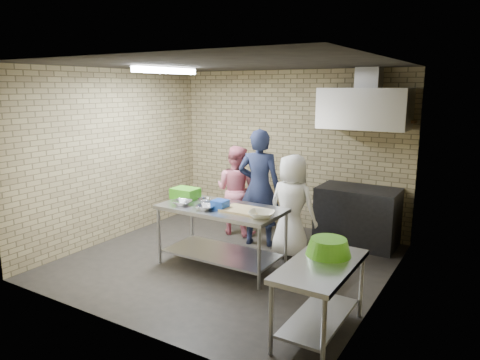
% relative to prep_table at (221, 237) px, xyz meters
% --- Properties ---
extents(floor, '(4.20, 4.20, 0.00)m').
position_rel_prep_table_xyz_m(floor, '(-0.02, 0.16, -0.42)').
color(floor, black).
rests_on(floor, ground).
extents(ceiling, '(4.20, 4.20, 0.00)m').
position_rel_prep_table_xyz_m(ceiling, '(-0.02, 0.16, 2.28)').
color(ceiling, black).
rests_on(ceiling, ground).
extents(back_wall, '(4.20, 0.06, 2.70)m').
position_rel_prep_table_xyz_m(back_wall, '(-0.02, 2.16, 0.93)').
color(back_wall, tan).
rests_on(back_wall, ground).
extents(front_wall, '(4.20, 0.06, 2.70)m').
position_rel_prep_table_xyz_m(front_wall, '(-0.02, -1.84, 0.93)').
color(front_wall, tan).
rests_on(front_wall, ground).
extents(left_wall, '(0.06, 4.00, 2.70)m').
position_rel_prep_table_xyz_m(left_wall, '(-2.12, 0.16, 0.93)').
color(left_wall, tan).
rests_on(left_wall, ground).
extents(right_wall, '(0.06, 4.00, 2.70)m').
position_rel_prep_table_xyz_m(right_wall, '(2.08, 0.16, 0.93)').
color(right_wall, tan).
rests_on(right_wall, ground).
extents(prep_table, '(1.68, 0.84, 0.84)m').
position_rel_prep_table_xyz_m(prep_table, '(0.00, 0.00, 0.00)').
color(prep_table, '#B5B7BC').
rests_on(prep_table, floor).
extents(side_counter, '(0.60, 1.20, 0.75)m').
position_rel_prep_table_xyz_m(side_counter, '(1.78, -0.94, -0.04)').
color(side_counter, silver).
rests_on(side_counter, floor).
extents(stove, '(1.20, 0.70, 0.90)m').
position_rel_prep_table_xyz_m(stove, '(1.33, 1.81, 0.03)').
color(stove, black).
rests_on(stove, floor).
extents(range_hood, '(1.30, 0.60, 0.60)m').
position_rel_prep_table_xyz_m(range_hood, '(1.33, 1.86, 1.68)').
color(range_hood, silver).
rests_on(range_hood, back_wall).
extents(hood_duct, '(0.35, 0.30, 0.30)m').
position_rel_prep_table_xyz_m(hood_duct, '(1.33, 2.01, 2.13)').
color(hood_duct, '#A5A8AD').
rests_on(hood_duct, back_wall).
extents(wall_shelf, '(0.80, 0.20, 0.04)m').
position_rel_prep_table_xyz_m(wall_shelf, '(1.63, 2.05, 1.50)').
color(wall_shelf, '#3F2B19').
rests_on(wall_shelf, back_wall).
extents(fluorescent_fixture, '(0.10, 1.25, 0.08)m').
position_rel_prep_table_xyz_m(fluorescent_fixture, '(-1.02, 0.16, 2.22)').
color(fluorescent_fixture, white).
rests_on(fluorescent_fixture, ceiling).
extents(green_crate, '(0.37, 0.28, 0.15)m').
position_rel_prep_table_xyz_m(green_crate, '(-0.70, 0.12, 0.49)').
color(green_crate, '#3D9B1C').
rests_on(green_crate, prep_table).
extents(blue_tub, '(0.19, 0.19, 0.12)m').
position_rel_prep_table_xyz_m(blue_tub, '(0.05, -0.10, 0.48)').
color(blue_tub, blue).
rests_on(blue_tub, prep_table).
extents(cutting_board, '(0.51, 0.39, 0.03)m').
position_rel_prep_table_xyz_m(cutting_board, '(0.35, -0.02, 0.43)').
color(cutting_board, tan).
rests_on(cutting_board, prep_table).
extents(mixing_bowl_a, '(0.32, 0.32, 0.06)m').
position_rel_prep_table_xyz_m(mixing_bowl_a, '(-0.50, -0.20, 0.45)').
color(mixing_bowl_a, silver).
rests_on(mixing_bowl_a, prep_table).
extents(mixing_bowl_b, '(0.25, 0.25, 0.06)m').
position_rel_prep_table_xyz_m(mixing_bowl_b, '(-0.30, 0.05, 0.45)').
color(mixing_bowl_b, '#ACAEB3').
rests_on(mixing_bowl_b, prep_table).
extents(mixing_bowl_c, '(0.30, 0.30, 0.06)m').
position_rel_prep_table_xyz_m(mixing_bowl_c, '(-0.10, -0.22, 0.45)').
color(mixing_bowl_c, '#BBBEC2').
rests_on(mixing_bowl_c, prep_table).
extents(ceramic_bowl, '(0.40, 0.40, 0.08)m').
position_rel_prep_table_xyz_m(ceramic_bowl, '(0.70, -0.15, 0.46)').
color(ceramic_bowl, beige).
rests_on(ceramic_bowl, prep_table).
extents(green_basin, '(0.46, 0.46, 0.17)m').
position_rel_prep_table_xyz_m(green_basin, '(1.76, -0.69, 0.42)').
color(green_basin, '#59C626').
rests_on(green_basin, side_counter).
extents(bottle_green, '(0.06, 0.06, 0.15)m').
position_rel_prep_table_xyz_m(bottle_green, '(1.78, 2.05, 1.60)').
color(bottle_green, green).
rests_on(bottle_green, wall_shelf).
extents(man_navy, '(0.75, 0.60, 1.81)m').
position_rel_prep_table_xyz_m(man_navy, '(0.02, 1.02, 0.48)').
color(man_navy, '#141833').
rests_on(man_navy, floor).
extents(woman_pink, '(0.73, 0.57, 1.48)m').
position_rel_prep_table_xyz_m(woman_pink, '(-0.57, 1.29, 0.32)').
color(woman_pink, '#DD7588').
rests_on(woman_pink, floor).
extents(woman_white, '(0.76, 0.53, 1.49)m').
position_rel_prep_table_xyz_m(woman_white, '(0.66, 0.83, 0.33)').
color(woman_white, white).
rests_on(woman_white, floor).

